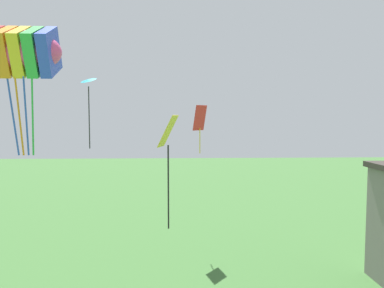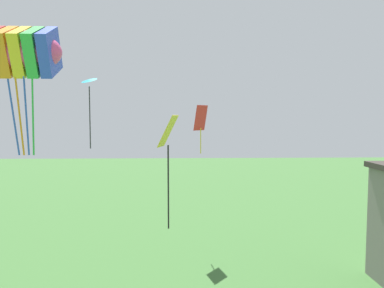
{
  "view_description": "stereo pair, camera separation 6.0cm",
  "coord_description": "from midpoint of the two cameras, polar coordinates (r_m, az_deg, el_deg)",
  "views": [
    {
      "loc": [
        -0.46,
        -2.39,
        7.0
      ],
      "look_at": [
        0.0,
        9.38,
        6.13
      ],
      "focal_mm": 35.0,
      "sensor_mm": 36.0,
      "label": 1
    },
    {
      "loc": [
        -0.4,
        -2.4,
        7.0
      ],
      "look_at": [
        0.0,
        9.38,
        6.13
      ],
      "focal_mm": 35.0,
      "sensor_mm": 36.0,
      "label": 2
    }
  ],
  "objects": [
    {
      "name": "kite_cyan_delta",
      "position": [
        17.45,
        -15.29,
        8.3
      ],
      "size": [
        0.97,
        0.96,
        3.22
      ],
      "color": "#2DB2C6"
    },
    {
      "name": "kite_rainbow_parafoil",
      "position": [
        13.09,
        -24.24,
        12.67
      ],
      "size": [
        2.44,
        1.8,
        4.11
      ],
      "color": "#E54C8C"
    },
    {
      "name": "kite_red_diamond",
      "position": [
        20.37,
        1.42,
        3.62
      ],
      "size": [
        0.83,
        0.94,
        2.63
      ],
      "color": "red"
    },
    {
      "name": "kite_yellow_diamond",
      "position": [
        11.66,
        -3.51,
        -0.41
      ],
      "size": [
        0.67,
        0.88,
        3.58
      ],
      "color": "yellow"
    }
  ]
}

